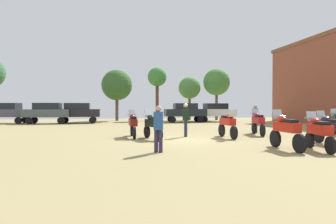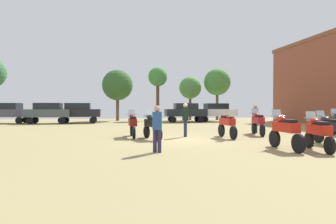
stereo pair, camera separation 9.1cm
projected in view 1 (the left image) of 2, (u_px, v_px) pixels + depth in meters
name	position (u px, v px, depth m)	size (l,w,h in m)	color
ground_plane	(181.00, 139.00, 14.03)	(44.00, 52.00, 0.02)	#988858
motorcycle_1	(228.00, 124.00, 14.60)	(0.62, 2.16, 1.51)	black
motorcycle_2	(133.00, 124.00, 14.88)	(0.62, 2.26, 1.46)	black
motorcycle_4	(258.00, 122.00, 16.09)	(0.73, 2.24, 1.51)	black
motorcycle_6	(286.00, 130.00, 10.54)	(0.62, 2.22, 1.51)	black
motorcycle_7	(330.00, 128.00, 11.89)	(0.62, 2.09, 1.45)	black
motorcycle_9	(153.00, 125.00, 13.96)	(0.80, 2.09, 1.46)	black
motorcycle_12	(319.00, 131.00, 10.29)	(0.75, 2.11, 1.44)	black
car_1	(6.00, 111.00, 27.42)	(4.50, 2.35, 2.00)	black
car_2	(48.00, 112.00, 27.13)	(4.41, 2.08, 2.00)	black
car_3	(185.00, 111.00, 29.65)	(4.35, 1.93, 2.00)	black
car_4	(78.00, 111.00, 27.85)	(4.31, 1.83, 2.00)	black
car_5	(215.00, 111.00, 30.77)	(4.30, 1.81, 2.00)	black
person_1	(255.00, 116.00, 17.45)	(0.44, 0.44, 1.76)	#1F3443
person_2	(158.00, 125.00, 9.89)	(0.46, 0.46, 1.65)	#2C2643
person_3	(186.00, 117.00, 15.10)	(0.45, 0.45, 1.81)	#1F253E
tree_2	(190.00, 88.00, 34.76)	(2.71, 2.71, 5.34)	brown
tree_3	(217.00, 82.00, 34.63)	(3.27, 3.27, 6.32)	brown
tree_4	(117.00, 85.00, 32.99)	(3.58, 3.58, 5.98)	brown
tree_5	(157.00, 78.00, 33.56)	(2.27, 2.27, 6.35)	brown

